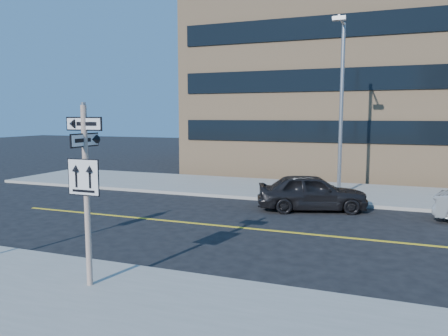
% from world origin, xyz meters
% --- Properties ---
extents(ground, '(120.00, 120.00, 0.00)m').
position_xyz_m(ground, '(0.00, 0.00, 0.00)').
color(ground, black).
rests_on(ground, ground).
extents(sign_pole, '(0.92, 0.92, 4.06)m').
position_xyz_m(sign_pole, '(0.00, -2.51, 2.44)').
color(sign_pole, white).
rests_on(sign_pole, near_sidewalk).
extents(parked_car_a, '(3.10, 4.83, 1.53)m').
position_xyz_m(parked_car_a, '(3.25, 7.77, 0.77)').
color(parked_car_a, black).
rests_on(parked_car_a, ground).
extents(streetlight_a, '(0.55, 2.25, 8.00)m').
position_xyz_m(streetlight_a, '(4.00, 10.76, 4.76)').
color(streetlight_a, gray).
rests_on(streetlight_a, far_sidewalk).
extents(building_brick, '(18.00, 18.00, 18.00)m').
position_xyz_m(building_brick, '(2.00, 25.00, 9.00)').
color(building_brick, tan).
rests_on(building_brick, ground).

